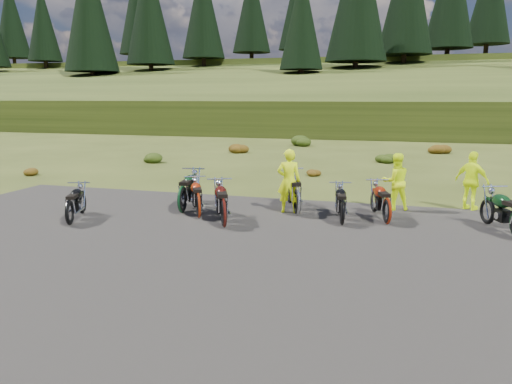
% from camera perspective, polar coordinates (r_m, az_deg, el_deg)
% --- Properties ---
extents(ground, '(300.00, 300.00, 0.00)m').
position_cam_1_polar(ground, '(12.67, 0.97, -4.51)').
color(ground, '#384316').
rests_on(ground, ground).
extents(gravel_pad, '(20.00, 12.00, 0.04)m').
position_cam_1_polar(gravel_pad, '(10.83, -1.83, -7.21)').
color(gravel_pad, black).
rests_on(gravel_pad, ground).
extents(hill_slope, '(300.00, 45.97, 9.37)m').
position_cam_1_polar(hill_slope, '(61.96, 13.32, 7.49)').
color(hill_slope, '#2B3B13').
rests_on(hill_slope, ground).
extents(hill_plateau, '(300.00, 90.00, 9.17)m').
position_cam_1_polar(hill_plateau, '(121.88, 14.86, 8.95)').
color(hill_plateau, '#2B3B13').
rests_on(hill_plateau, ground).
extents(conifer_10, '(7.04, 7.04, 18.00)m').
position_cam_1_polar(conifer_10, '(119.37, -26.24, 17.42)').
color(conifer_10, black).
rests_on(conifer_10, ground).
extents(conifer_13, '(5.72, 5.72, 15.00)m').
position_cam_1_polar(conifer_13, '(97.59, -23.20, 17.40)').
color(conifer_13, black).
rests_on(conifer_13, ground).
extents(conifer_14, '(5.28, 5.28, 14.00)m').
position_cam_1_polar(conifer_14, '(99.00, -18.10, 18.03)').
color(conifer_14, black).
rests_on(conifer_14, ground).
extents(conifer_15, '(7.92, 7.92, 20.00)m').
position_cam_1_polar(conifer_15, '(101.55, -13.23, 20.14)').
color(conifer_15, black).
rests_on(conifer_15, ground).
extents(conifer_16, '(7.48, 7.48, 19.00)m').
position_cam_1_polar(conifer_16, '(76.58, -18.57, 19.30)').
color(conifer_16, black).
rests_on(conifer_16, ground).
extents(conifer_17, '(7.04, 7.04, 18.00)m').
position_cam_1_polar(conifer_17, '(78.75, -12.15, 19.87)').
color(conifer_17, black).
rests_on(conifer_17, ground).
extents(conifer_18, '(6.60, 6.60, 17.00)m').
position_cam_1_polar(conifer_18, '(81.75, -6.10, 20.19)').
color(conifer_18, black).
rests_on(conifer_18, ground).
extents(conifer_19, '(6.16, 6.16, 16.00)m').
position_cam_1_polar(conifer_19, '(85.49, -0.51, 20.31)').
color(conifer_19, black).
rests_on(conifer_19, ground).
extents(conifer_20, '(5.72, 5.72, 15.00)m').
position_cam_1_polar(conifer_20, '(89.82, 4.56, 20.01)').
color(conifer_20, black).
rests_on(conifer_20, ground).
extents(conifer_21, '(5.28, 5.28, 14.00)m').
position_cam_1_polar(conifer_21, '(63.65, 5.26, 19.15)').
color(conifer_21, black).
rests_on(conifer_21, ground).
extents(shrub_0, '(0.77, 0.77, 0.45)m').
position_cam_1_polar(shrub_0, '(23.61, -24.12, 2.30)').
color(shrub_0, '#642B0C').
rests_on(shrub_0, ground).
extents(shrub_1, '(1.03, 1.03, 0.61)m').
position_cam_1_polar(shrub_1, '(26.34, -11.81, 3.99)').
color(shrub_1, '#20330C').
rests_on(shrub_1, ground).
extents(shrub_2, '(1.30, 1.30, 0.77)m').
position_cam_1_polar(shrub_2, '(30.05, -2.13, 5.19)').
color(shrub_2, '#642B0C').
rests_on(shrub_2, ground).
extents(shrub_3, '(1.56, 1.56, 0.92)m').
position_cam_1_polar(shrub_3, '(34.43, 5.28, 6.01)').
color(shrub_3, '#20330C').
rests_on(shrub_3, ground).
extents(shrub_4, '(0.77, 0.77, 0.45)m').
position_cam_1_polar(shrub_4, '(21.52, 6.39, 2.44)').
color(shrub_4, '#642B0C').
rests_on(shrub_4, ground).
extents(shrub_5, '(1.03, 1.03, 0.61)m').
position_cam_1_polar(shrub_5, '(26.48, 14.60, 3.90)').
color(shrub_5, '#20330C').
rests_on(shrub_5, ground).
extents(shrub_6, '(1.30, 1.30, 0.77)m').
position_cam_1_polar(shrub_6, '(31.81, 20.15, 4.85)').
color(shrub_6, '#642B0C').
rests_on(shrub_6, ground).
extents(motorcycle_0, '(1.25, 1.99, 0.99)m').
position_cam_1_polar(motorcycle_0, '(14.06, -20.44, -3.66)').
color(motorcycle_0, black).
rests_on(motorcycle_0, ground).
extents(motorcycle_1, '(1.50, 2.06, 1.04)m').
position_cam_1_polar(motorcycle_1, '(14.02, -6.55, -3.07)').
color(motorcycle_1, '#96260A').
rests_on(motorcycle_1, ground).
extents(motorcycle_2, '(1.03, 2.31, 1.17)m').
position_cam_1_polar(motorcycle_2, '(14.69, -8.38, -2.47)').
color(motorcycle_2, black).
rests_on(motorcycle_2, ground).
extents(motorcycle_3, '(1.51, 2.43, 1.21)m').
position_cam_1_polar(motorcycle_3, '(14.31, 4.69, -2.75)').
color(motorcycle_3, '#9E9EA2').
rests_on(motorcycle_3, ground).
extents(motorcycle_4, '(1.55, 2.23, 1.12)m').
position_cam_1_polar(motorcycle_4, '(12.98, -3.68, -4.16)').
color(motorcycle_4, '#420F0B').
rests_on(motorcycle_4, ground).
extents(motorcycle_5, '(0.98, 1.99, 1.00)m').
position_cam_1_polar(motorcycle_5, '(13.35, 9.78, -3.87)').
color(motorcycle_5, black).
rests_on(motorcycle_5, ground).
extents(motorcycle_6, '(1.23, 2.10, 1.05)m').
position_cam_1_polar(motorcycle_6, '(13.71, 14.67, -3.68)').
color(motorcycle_6, maroon).
rests_on(motorcycle_6, ground).
extents(person_middle, '(0.75, 0.57, 1.86)m').
position_cam_1_polar(person_middle, '(14.45, 3.77, 1.16)').
color(person_middle, '#DAF40C').
rests_on(person_middle, ground).
extents(person_right_a, '(0.99, 0.88, 1.69)m').
position_cam_1_polar(person_right_a, '(15.36, 15.65, 1.05)').
color(person_right_a, '#DAF40C').
rests_on(person_right_a, ground).
extents(person_right_b, '(1.09, 0.92, 1.74)m').
position_cam_1_polar(person_right_b, '(16.11, 23.44, 1.08)').
color(person_right_b, '#DAF40C').
rests_on(person_right_b, ground).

